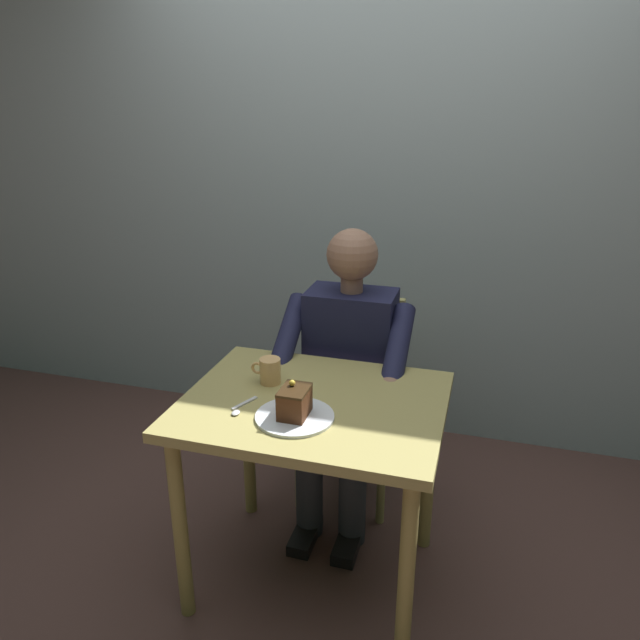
# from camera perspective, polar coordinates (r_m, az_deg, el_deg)

# --- Properties ---
(ground_plane) EXTENTS (14.00, 14.00, 0.00)m
(ground_plane) POSITION_cam_1_polar(r_m,az_deg,el_deg) (2.46, -0.56, -23.20)
(ground_plane) COLOR brown
(cafe_rear_panel) EXTENTS (6.40, 0.12, 3.00)m
(cafe_rear_panel) POSITION_cam_1_polar(r_m,az_deg,el_deg) (3.00, 6.59, 16.56)
(cafe_rear_panel) COLOR #93A8AB
(cafe_rear_panel) RESTS_ON ground
(dining_table) EXTENTS (0.87, 0.70, 0.75)m
(dining_table) POSITION_cam_1_polar(r_m,az_deg,el_deg) (2.07, -0.62, -10.31)
(dining_table) COLOR #A09352
(dining_table) RESTS_ON ground
(chair) EXTENTS (0.42, 0.42, 0.88)m
(chair) POSITION_cam_1_polar(r_m,az_deg,el_deg) (2.68, 3.33, -6.59)
(chair) COLOR tan
(chair) RESTS_ON ground
(seated_person) EXTENTS (0.53, 0.58, 1.22)m
(seated_person) POSITION_cam_1_polar(r_m,az_deg,el_deg) (2.46, 2.49, -5.20)
(seated_person) COLOR #1B1D3C
(seated_person) RESTS_ON ground
(dessert_plate) EXTENTS (0.25, 0.25, 0.01)m
(dessert_plate) POSITION_cam_1_polar(r_m,az_deg,el_deg) (1.91, -2.43, -9.22)
(dessert_plate) COLOR white
(dessert_plate) RESTS_ON dining_table
(cake_slice) EXTENTS (0.09, 0.12, 0.11)m
(cake_slice) POSITION_cam_1_polar(r_m,az_deg,el_deg) (1.89, -2.46, -7.83)
(cake_slice) COLOR #4C2814
(cake_slice) RESTS_ON dessert_plate
(coffee_cup) EXTENTS (0.11, 0.07, 0.09)m
(coffee_cup) POSITION_cam_1_polar(r_m,az_deg,el_deg) (2.12, -4.84, -4.82)
(coffee_cup) COLOR #E1AB67
(coffee_cup) RESTS_ON dining_table
(dessert_spoon) EXTENTS (0.05, 0.14, 0.01)m
(dessert_spoon) POSITION_cam_1_polar(r_m,az_deg,el_deg) (1.97, -7.68, -8.38)
(dessert_spoon) COLOR silver
(dessert_spoon) RESTS_ON dining_table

